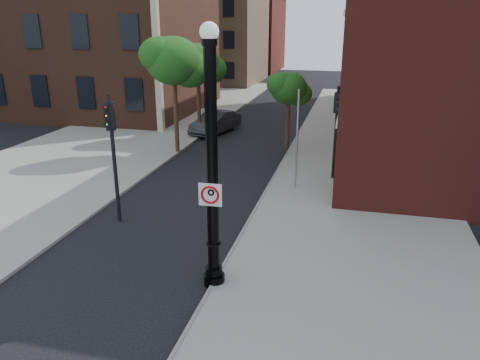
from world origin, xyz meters
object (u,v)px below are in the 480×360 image
(no_parking_sign, at_px, (210,195))
(traffic_signal_right, at_px, (336,118))
(lamppost, at_px, (212,175))
(traffic_signal_left, at_px, (112,137))
(parked_car, at_px, (216,122))

(no_parking_sign, bearing_deg, traffic_signal_right, 72.55)
(lamppost, distance_m, traffic_signal_left, 5.91)
(parked_car, height_order, traffic_signal_right, traffic_signal_right)
(parked_car, xyz_separation_m, traffic_signal_left, (0.66, -14.83, 2.55))
(no_parking_sign, distance_m, traffic_signal_left, 6.03)
(lamppost, height_order, traffic_signal_right, lamppost)
(lamppost, relative_size, no_parking_sign, 11.27)
(no_parking_sign, bearing_deg, parked_car, 104.05)
(no_parking_sign, relative_size, traffic_signal_left, 0.13)
(no_parking_sign, height_order, parked_car, no_parking_sign)
(lamppost, bearing_deg, traffic_signal_right, 74.84)
(parked_car, bearing_deg, traffic_signal_right, -29.15)
(no_parking_sign, relative_size, traffic_signal_right, 0.14)
(traffic_signal_left, bearing_deg, parked_car, 75.38)
(no_parking_sign, distance_m, parked_car, 19.34)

